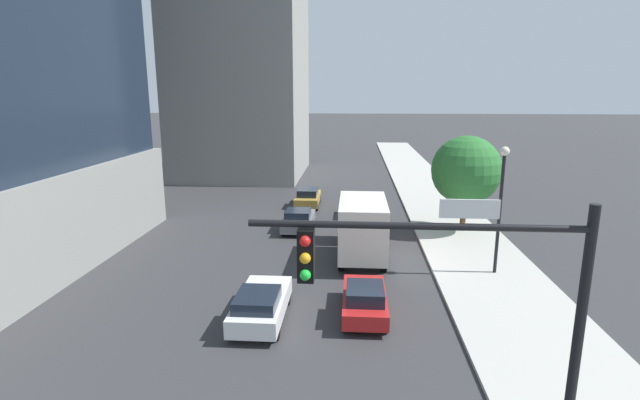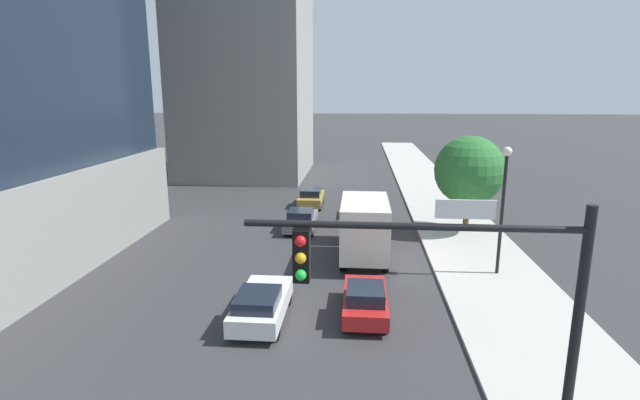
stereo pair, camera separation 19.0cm
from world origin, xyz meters
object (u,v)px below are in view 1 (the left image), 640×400
car_red (365,299)px  car_white (261,304)px  street_lamp (501,192)px  traffic_light_pole (464,302)px  box_truck (362,224)px  car_gray (299,220)px  car_gold (308,197)px  car_silver (360,205)px  street_tree (466,170)px  construction_building (242,51)px

car_red → car_white: car_white is taller
street_lamp → car_red: bearing=-143.3°
traffic_light_pole → box_truck: traffic_light_pole is taller
traffic_light_pole → car_gray: 22.11m
traffic_light_pole → car_gold: 28.28m
traffic_light_pole → car_red: size_ratio=1.65×
box_truck → car_white: bearing=-117.3°
car_white → box_truck: bearing=62.7°
traffic_light_pole → car_white: bearing=124.8°
car_silver → car_red: (0.00, -16.30, -0.03)m
traffic_light_pole → car_silver: bearing=93.7°
car_gray → car_gold: car_gold is taller
street_lamp → street_tree: 7.31m
street_lamp → car_red: street_lamp is taller
car_silver → box_truck: box_truck is taller
car_gray → car_white: car_white is taller
car_red → car_white: bearing=-169.0°
car_gray → car_red: (4.03, -12.02, 0.04)m
street_lamp → car_white: bearing=-151.9°
street_tree → car_gray: street_tree is taller
car_gold → box_truck: (4.03, -11.42, 1.12)m
car_gold → car_white: 19.24m
traffic_light_pole → car_red: (-1.64, 8.94, -4.09)m
traffic_light_pole → street_lamp: bearing=70.7°
construction_building → box_truck: bearing=-64.9°
car_gray → box_truck: bearing=-51.0°
construction_building → car_gray: construction_building is taller
car_gray → traffic_light_pole: bearing=-74.8°
construction_building → car_gold: bearing=-60.8°
car_silver → street_tree: bearing=-32.8°
car_gray → car_silver: car_silver is taller
car_gold → car_silver: car_gold is taller
construction_building → street_lamp: 35.20m
street_tree → car_silver: (-6.48, 4.18, -3.29)m
construction_building → car_silver: construction_building is taller
construction_building → street_lamp: construction_building is taller
construction_building → car_gold: 20.91m
car_silver → car_white: car_white is taller
car_red → car_white: (-4.03, -0.78, 0.03)m
car_silver → car_red: car_silver is taller
car_gray → car_silver: (4.03, 4.28, 0.06)m
street_lamp → car_silver: 13.61m
car_red → box_truck: (-0.00, 7.04, 1.16)m
construction_building → street_tree: size_ratio=5.49×
car_silver → car_white: size_ratio=1.08×
car_gray → street_lamp: bearing=-34.5°
construction_building → street_tree: (18.78, -21.15, -8.95)m
construction_building → car_white: construction_building is taller
car_gold → car_red: size_ratio=1.01×
street_tree → car_gray: (-10.51, -0.10, -3.35)m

